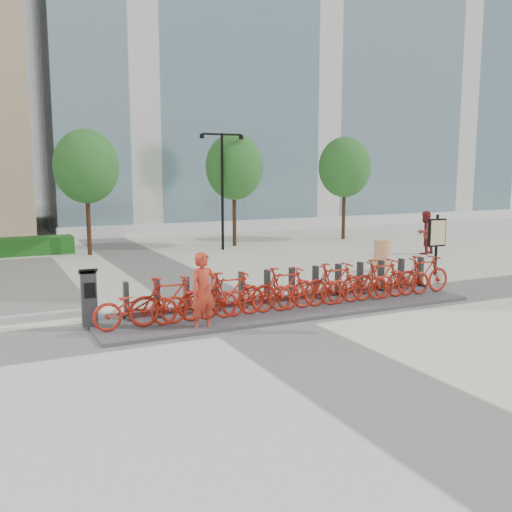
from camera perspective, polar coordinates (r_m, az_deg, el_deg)
name	(u,v)px	position (r m, az deg, el deg)	size (l,w,h in m)	color
ground	(246,318)	(13.48, -1.05, -6.18)	(120.00, 120.00, 0.00)	beige
glass_building	(270,50)	(43.40, 1.40, 19.92)	(32.00, 16.00, 24.00)	slate
tree_1	(86,166)	(24.16, -16.62, 8.57)	(2.60, 2.60, 5.10)	#442615
tree_2	(234,167)	(26.03, -2.20, 8.89)	(2.60, 2.60, 5.10)	#442615
tree_3	(345,167)	(28.97, 8.86, 8.76)	(2.60, 2.60, 5.10)	#442615
streetlamp	(222,177)	(24.72, -3.39, 7.84)	(2.00, 0.20, 5.00)	black
dock_pad	(288,308)	(14.30, 3.20, -5.17)	(9.60, 2.40, 0.08)	#47474C
dock_rail_posts	(293,284)	(14.80, 3.74, -2.86)	(8.74, 0.50, 0.85)	#2E2E2F
bike_0	(136,306)	(12.46, -11.91, -4.93)	(0.64, 1.84, 0.97)	#A11D0F
bike_1	(169,300)	(12.63, -8.74, -4.41)	(0.50, 1.78, 1.07)	#A11D0F
bike_2	(200,300)	(12.87, -5.66, -4.35)	(0.64, 1.84, 0.97)	#A11D0F
bike_3	(229,294)	(13.11, -2.71, -3.84)	(0.50, 1.78, 1.07)	#A11D0F
bike_4	(257,294)	(13.42, 0.12, -3.77)	(0.64, 1.84, 0.97)	#A11D0F
bike_5	(284,289)	(13.73, 2.83, -3.27)	(0.50, 1.78, 1.07)	#A11D0F
bike_6	(310,288)	(14.09, 5.40, -3.21)	(0.64, 1.84, 0.97)	#A11D0F
bike_7	(334,283)	(14.46, 7.85, -2.74)	(0.50, 1.78, 1.07)	#A11D0F
bike_8	(358,283)	(14.88, 10.15, -2.68)	(0.64, 1.84, 0.97)	#A11D0F
bike_9	(380,279)	(15.30, 12.34, -2.24)	(0.50, 1.78, 1.07)	#A11D0F
bike_10	(402,279)	(15.76, 14.40, -2.19)	(0.64, 1.84, 0.97)	#A11D0F
bike_11	(423,274)	(16.22, 16.35, -1.78)	(0.50, 1.78, 1.07)	#A11D0F
kiosk	(89,298)	(12.87, -16.35, -4.06)	(0.42, 0.36, 1.28)	#2E2E2F
worker_red	(204,292)	(12.24, -5.26, -3.61)	(0.62, 0.41, 1.71)	#B62E1B
pedestrian	(425,233)	(24.54, 16.53, 2.26)	(0.87, 0.68, 1.79)	maroon
construction_barrel	(382,256)	(19.88, 12.50, 0.01)	(0.57, 0.57, 1.10)	#D56A00
map_sign	(437,235)	(19.57, 17.64, 1.99)	(0.66, 0.16, 2.01)	black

